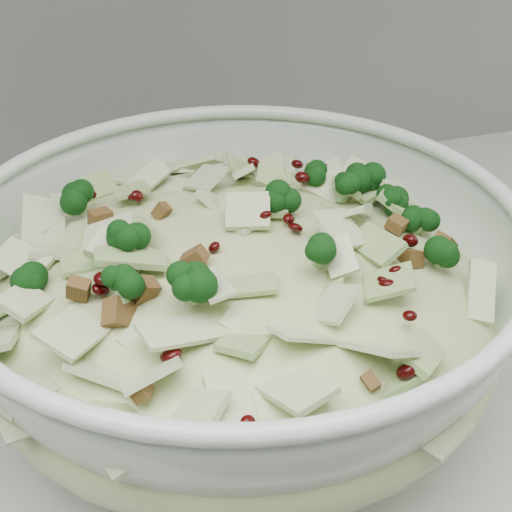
{
  "coord_description": "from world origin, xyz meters",
  "views": [
    {
      "loc": [
        0.48,
        1.2,
        1.3
      ],
      "look_at": [
        0.62,
        1.61,
        1.02
      ],
      "focal_mm": 50.0,
      "sensor_mm": 36.0,
      "label": 1
    }
  ],
  "objects": [
    {
      "name": "mixing_bowl",
      "position": [
        0.6,
        1.6,
        0.98
      ],
      "size": [
        0.41,
        0.41,
        0.16
      ],
      "rotation": [
        0.0,
        0.0,
        -0.04
      ],
      "color": "beige",
      "rests_on": "counter"
    },
    {
      "name": "salad",
      "position": [
        0.6,
        1.6,
        1.01
      ],
      "size": [
        0.44,
        0.44,
        0.16
      ],
      "rotation": [
        0.0,
        0.0,
        -0.21
      ],
      "color": "#BCC486",
      "rests_on": "mixing_bowl"
    }
  ]
}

